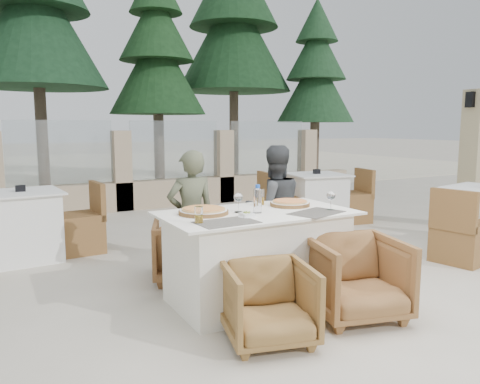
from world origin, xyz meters
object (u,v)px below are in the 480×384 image
dining_table (257,257)px  armchair_far_right (265,240)px  pizza_left (204,211)px  wine_glass_centre (238,202)px  water_bottle (258,199)px  bg_table_a (23,226)px  wine_glass_corner (331,200)px  beer_glass_right (260,197)px  bg_table_b (316,199)px  armchair_far_left (186,250)px  armchair_near_left (269,303)px  armchair_near_right (356,278)px  olive_dish (247,214)px  diner_left (191,217)px  beer_glass_left (199,215)px  pizza_right (290,203)px  diner_right (274,210)px

dining_table → armchair_far_right: 0.84m
pizza_left → wine_glass_centre: wine_glass_centre is taller
water_bottle → bg_table_a: size_ratio=0.14×
wine_glass_corner → beer_glass_right: (-0.38, 0.52, -0.02)m
bg_table_a → bg_table_b: (4.02, -0.02, 0.00)m
armchair_far_left → armchair_near_left: armchair_far_left is taller
armchair_near_right → bg_table_b: 3.47m
armchair_far_right → armchair_near_right: size_ratio=1.01×
olive_dish → bg_table_a: size_ratio=0.07×
bg_table_b → diner_left: bearing=-139.4°
bg_table_b → beer_glass_left: bearing=-130.2°
dining_table → pizza_right: (0.41, 0.12, 0.41)m
armchair_near_right → diner_left: diner_left is taller
bg_table_b → bg_table_a: bearing=-169.9°
beer_glass_left → armchair_far_right: bearing=38.1°
water_bottle → diner_right: (0.57, 0.64, -0.24)m
dining_table → olive_dish: 0.47m
diner_left → pizza_left: bearing=81.9°
beer_glass_right → armchair_near_right: (0.30, -0.96, -0.52)m
pizza_right → water_bottle: size_ratio=1.52×
dining_table → wine_glass_corner: bearing=-21.4°
armchair_far_left → bg_table_b: size_ratio=0.39×
beer_glass_left → armchair_near_right: beer_glass_left is taller
armchair_near_left → bg_table_a: size_ratio=0.37×
beer_glass_right → armchair_far_right: bearing=53.2°
beer_glass_left → bg_table_a: 2.72m
wine_glass_centre → olive_dish: wine_glass_centre is taller
dining_table → beer_glass_right: size_ratio=11.40×
dining_table → beer_glass_left: (-0.61, -0.19, 0.45)m
armchair_near_right → bg_table_b: bearing=71.9°
armchair_near_left → diner_left: (0.01, 1.40, 0.36)m
armchair_near_left → olive_dish: bearing=90.8°
armchair_far_right → bg_table_b: size_ratio=0.43×
pizza_left → water_bottle: water_bottle is taller
diner_left → armchair_far_right: bearing=-177.9°
pizza_left → diner_left: 0.61m
beer_glass_right → armchair_far_left: size_ratio=0.22×
pizza_left → wine_glass_centre: (0.28, -0.08, 0.07)m
armchair_near_right → beer_glass_right: bearing=121.7°
diner_right → bg_table_a: size_ratio=0.79×
armchair_far_left → olive_dish: bearing=118.6°
water_bottle → wine_glass_corner: 0.64m
bg_table_b → pizza_left: bearing=-132.3°
olive_dish → armchair_near_left: 0.76m
pizza_left → water_bottle: (0.41, -0.16, 0.09)m
dining_table → pizza_left: pizza_left is taller
beer_glass_right → bg_table_b: (2.16, 1.97, -0.46)m
armchair_near_left → beer_glass_left: bearing=134.6°
wine_glass_centre → diner_right: (0.70, 0.55, -0.22)m
pizza_left → pizza_right: (0.84, -0.01, -0.00)m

